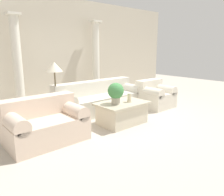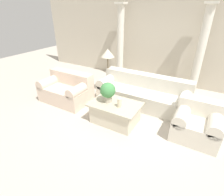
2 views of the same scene
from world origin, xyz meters
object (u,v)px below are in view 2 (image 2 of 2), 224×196
Objects in this scene: armchair at (197,122)px; potted_plant at (108,91)px; loveseat at (67,89)px; floor_lamp at (108,56)px; sofa_long at (143,93)px; coffee_table at (115,113)px.

potted_plant is at bearing -167.83° from armchair.
loveseat is at bearing 170.84° from potted_plant.
floor_lamp reaches higher than loveseat.
armchair is (1.46, -0.73, 0.01)m from sofa_long.
armchair is at bearing 12.17° from potted_plant.
sofa_long reaches higher than armchair.
sofa_long is 5.30× the size of potted_plant.
floor_lamp is at bearing 174.40° from sofa_long.
sofa_long is 1.79× the size of loveseat.
loveseat is 1.21× the size of coffee_table.
coffee_table is (-0.24, -1.14, -0.08)m from sofa_long.
sofa_long is at bearing 153.41° from armchair.
potted_plant is (-0.43, -1.14, 0.43)m from sofa_long.
coffee_table is at bearing -101.75° from sofa_long.
sofa_long is 1.63m from armchair.
coffee_table is 1.28× the size of armchair.
loveseat is 1.50m from floor_lamp.
floor_lamp is (0.75, 1.01, 0.82)m from loveseat.
potted_plant reaches higher than loveseat.
floor_lamp reaches higher than sofa_long.
potted_plant reaches higher than coffee_table.
armchair is (1.89, 0.41, -0.41)m from potted_plant.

